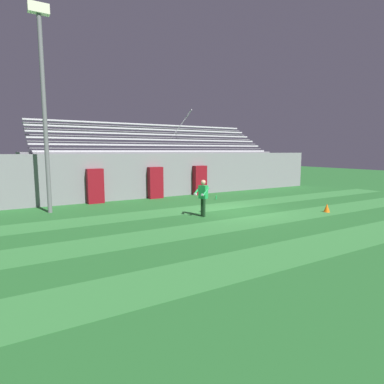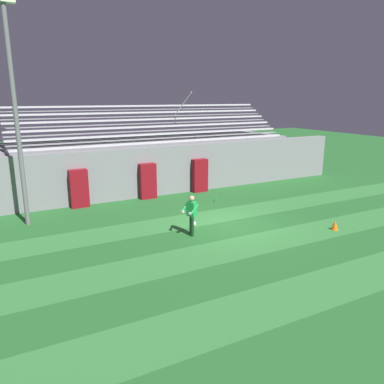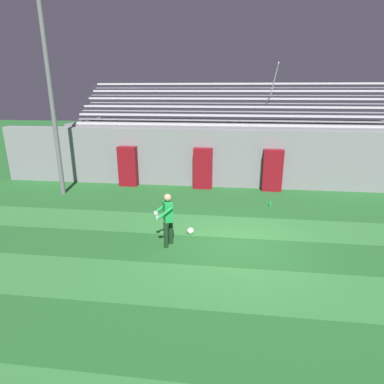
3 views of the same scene
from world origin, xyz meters
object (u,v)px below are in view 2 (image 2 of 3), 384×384
Objects in this scene: padding_pillar_far_left at (79,189)px; floodlight_pole at (13,88)px; water_bottle at (216,199)px; padding_pillar_gate_right at (200,176)px; soccer_ball at (194,224)px; padding_pillar_gate_left at (148,181)px; traffic_cone at (335,225)px; goalkeeper at (191,213)px.

floodlight_pole is (-2.63, -1.67, 4.90)m from padding_pillar_far_left.
water_bottle is at bearing -4.07° from floodlight_pole.
padding_pillar_gate_right is 1.00× the size of padding_pillar_far_left.
padding_pillar_gate_left is at bearing 90.89° from soccer_ball.
padding_pillar_gate_right and padding_pillar_far_left have the same top height.
padding_pillar_far_left is at bearing 136.42° from traffic_cone.
traffic_cone reaches higher than soccer_ball.
padding_pillar_gate_right is at bearing 82.97° from water_bottle.
traffic_cone is (5.14, -3.20, 0.10)m from soccer_ball.
goalkeeper is 6.96× the size of water_bottle.
water_bottle is (6.74, -2.33, -0.86)m from padding_pillar_far_left.
goalkeeper is 6.21m from traffic_cone.
padding_pillar_far_left is 6.61m from soccer_ball.
traffic_cone is at bearing -77.27° from padding_pillar_gate_right.
goalkeeper is 5.31m from water_bottle.
traffic_cone is 1.75× the size of water_bottle.
padding_pillar_gate_left is at bearing 85.41° from goalkeeper.
goalkeeper reaches higher than soccer_ball.
goalkeeper is (3.23, -6.22, -0.03)m from padding_pillar_far_left.
padding_pillar_gate_left is 1.00× the size of padding_pillar_gate_right.
soccer_ball is at bearing -89.11° from padding_pillar_gate_left.
padding_pillar_gate_right is (3.29, 0.00, 0.00)m from padding_pillar_gate_left.
water_bottle is at bearing 45.66° from soccer_ball.
soccer_ball is at bearing -121.10° from padding_pillar_gate_right.
padding_pillar_far_left is at bearing 125.64° from soccer_ball.
padding_pillar_gate_left is 1.00× the size of padding_pillar_far_left.
padding_pillar_far_left is at bearing 180.00° from padding_pillar_gate_left.
padding_pillar_far_left is 5.80m from floodlight_pole.
goalkeeper is at bearing -122.92° from soccer_ball.
water_bottle is (3.01, -2.33, -0.86)m from padding_pillar_gate_left.
goalkeeper is 1.37m from soccer_ball.
padding_pillar_far_left is 4.68× the size of traffic_cone.
soccer_ball is at bearing 57.08° from goalkeeper.
floodlight_pole reaches higher than goalkeeper.
water_bottle is (-2.21, 6.19, -0.09)m from traffic_cone.
floodlight_pole is at bearing 149.38° from traffic_cone.
padding_pillar_gate_left is 1.18× the size of goalkeeper.
padding_pillar_far_left is at bearing 180.00° from padding_pillar_gate_right.
floodlight_pole reaches higher than water_bottle.
padding_pillar_gate_right is 6.28m from soccer_ball.
goalkeeper reaches higher than traffic_cone.
traffic_cone is (5.72, -2.29, -0.74)m from goalkeeper.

